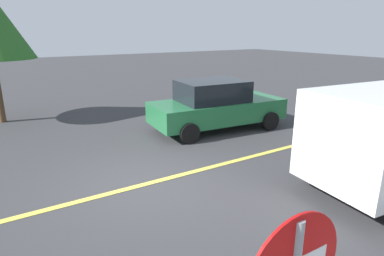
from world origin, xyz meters
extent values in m
plane|color=#38383A|center=(0.00, 0.00, 0.00)|extent=(80.00, 80.00, 0.00)
cube|color=#E0D14C|center=(3.00, 0.00, 0.01)|extent=(28.00, 0.16, 0.01)
cube|color=black|center=(2.96, -2.88, 1.69)|extent=(0.35, 1.85, 0.80)
cylinder|color=black|center=(3.37, -1.92, 0.38)|extent=(0.78, 0.34, 0.76)
cube|color=#236B3D|center=(3.91, 2.66, 0.67)|extent=(4.72, 2.23, 0.70)
cube|color=black|center=(3.68, 2.68, 1.36)|extent=(2.33, 1.81, 0.70)
cylinder|color=black|center=(5.54, 3.45, 0.32)|extent=(0.66, 0.27, 0.64)
cylinder|color=black|center=(5.39, 1.60, 0.32)|extent=(0.66, 0.27, 0.64)
cylinder|color=black|center=(2.44, 3.71, 0.32)|extent=(0.66, 0.27, 0.64)
cylinder|color=black|center=(2.28, 1.86, 0.32)|extent=(0.66, 0.27, 0.64)
camera|label=1|loc=(-2.69, -6.23, 3.33)|focal=30.70mm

